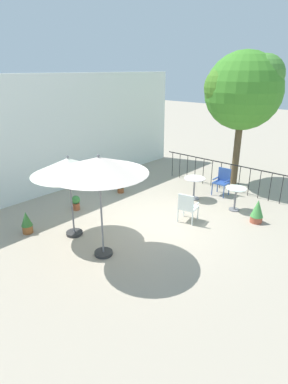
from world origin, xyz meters
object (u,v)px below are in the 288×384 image
(cafe_table_0, at_px, (194,184))
(patio_chair_1, at_px, (222,180))
(potted_plant_3, at_px, (27,222))
(patio_umbrella_0, at_px, (99,166))
(potted_plant_2, at_px, (257,211))
(patio_chair_0, at_px, (187,206))
(shade_tree, at_px, (243,91))
(cafe_table_1, at_px, (236,195))
(potted_plant_1, at_px, (76,202))
(potted_plant_0, at_px, (120,184))
(patio_umbrella_1, at_px, (68,167))

(cafe_table_0, bearing_deg, patio_chair_1, -26.48)
(cafe_table_0, height_order, potted_plant_3, cafe_table_0)
(patio_umbrella_0, relative_size, potted_plant_2, 3.54)
(patio_chair_0, bearing_deg, cafe_table_0, 26.96)
(shade_tree, xyz_separation_m, cafe_table_0, (-2.42, 0.25, -2.94))
(cafe_table_1, height_order, potted_plant_1, cafe_table_1)
(patio_umbrella_0, height_order, patio_chair_0, patio_umbrella_0)
(potted_plant_1, distance_m, potted_plant_3, 1.83)
(patio_umbrella_0, distance_m, potted_plant_1, 3.47)
(potted_plant_0, bearing_deg, potted_plant_3, -176.11)
(potted_plant_1, relative_size, potted_plant_3, 0.76)
(shade_tree, bearing_deg, potted_plant_1, 155.88)
(cafe_table_1, height_order, patio_chair_0, patio_chair_0)
(cafe_table_0, xyz_separation_m, cafe_table_1, (0.08, -1.48, -0.01))
(shade_tree, height_order, patio_chair_1, shade_tree)
(patio_chair_1, distance_m, potted_plant_1, 5.10)
(cafe_table_0, height_order, potted_plant_1, cafe_table_0)
(patio_chair_0, height_order, potted_plant_1, patio_chair_0)
(patio_umbrella_1, bearing_deg, potted_plant_0, 23.14)
(potted_plant_1, bearing_deg, cafe_table_0, -35.11)
(patio_umbrella_1, height_order, potted_plant_0, patio_umbrella_1)
(cafe_table_0, bearing_deg, potted_plant_1, 144.89)
(potted_plant_2, bearing_deg, potted_plant_3, 137.35)
(potted_plant_2, xyz_separation_m, potted_plant_3, (-4.77, 4.39, -0.04))
(potted_plant_0, height_order, potted_plant_2, potted_plant_2)
(patio_chair_1, xyz_separation_m, potted_plant_2, (-1.31, -1.85, -0.19))
(patio_umbrella_0, height_order, patio_umbrella_1, patio_umbrella_0)
(potted_plant_2, bearing_deg, patio_chair_0, 130.87)
(cafe_table_0, bearing_deg, patio_umbrella_1, 166.67)
(patio_chair_1, bearing_deg, cafe_table_1, -133.90)
(potted_plant_0, distance_m, potted_plant_1, 1.98)
(patio_chair_0, height_order, potted_plant_2, patio_chair_0)
(cafe_table_0, height_order, cafe_table_1, cafe_table_0)
(cafe_table_1, bearing_deg, potted_plant_2, -112.81)
(cafe_table_0, distance_m, cafe_table_1, 1.48)
(cafe_table_1, height_order, patio_chair_1, patio_chair_1)
(cafe_table_0, relative_size, potted_plant_3, 1.21)
(patio_umbrella_0, relative_size, potted_plant_3, 3.99)
(potted_plant_2, height_order, potted_plant_3, potted_plant_2)
(shade_tree, distance_m, patio_chair_0, 5.04)
(shade_tree, bearing_deg, patio_chair_0, -171.94)
(cafe_table_1, bearing_deg, potted_plant_3, 145.60)
(cafe_table_0, height_order, potted_plant_0, cafe_table_0)
(shade_tree, xyz_separation_m, potted_plant_3, (-7.48, 2.29, -3.15))
(patio_chair_0, relative_size, potted_plant_0, 1.63)
(potted_plant_0, bearing_deg, patio_umbrella_1, -156.86)
(potted_plant_2, bearing_deg, cafe_table_1, 67.19)
(shade_tree, relative_size, potted_plant_3, 7.71)
(patio_umbrella_0, distance_m, cafe_table_0, 4.74)
(potted_plant_0, distance_m, potted_plant_2, 4.75)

